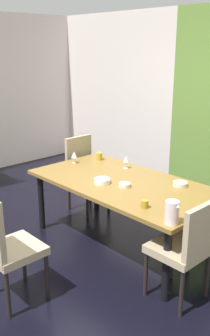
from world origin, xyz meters
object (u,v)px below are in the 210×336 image
Objects in this scene: chair_right_near at (186,245)px; cup_near_shelf at (99,156)px; dining_table at (124,188)px; cup_east at (145,204)px; wine_glass_right at (126,160)px; serving_bowl_north at (102,181)px; serving_bowl_front at (125,185)px; serving_bowl_rear at (180,184)px; wine_glass_center at (74,155)px; chair_head_near at (4,243)px; pitcher_corner at (172,212)px; chair_left_far at (85,170)px.

chair_right_near is 1.96m from cup_near_shelf.
dining_table is 0.71m from cup_east.
wine_glass_right reaches higher than serving_bowl_north.
cup_near_shelf is at bearing 152.63° from serving_bowl_front.
dining_table is at bearing 58.81° from serving_bowl_north.
wine_glass_right is at bearing 131.40° from dining_table.
chair_right_near reaches higher than serving_bowl_rear.
dining_table is at bearing -2.31° from wine_glass_center.
chair_head_near is 14.25× the size of cup_east.
cup_east is 0.36× the size of pitcher_corner.
chair_right_near is at bearing -6.01° from serving_bowl_north.
dining_table is 12.26× the size of serving_bowl_north.
serving_bowl_rear is (1.54, 0.00, 0.21)m from chair_left_far.
serving_bowl_north is at bearing 96.56° from chair_head_near.
dining_table is 1.45m from chair_head_near.
chair_right_near is 13.05× the size of cup_east.
serving_bowl_north is at bearing 167.63° from pitcher_corner.
chair_left_far is at bearing -175.49° from cup_near_shelf.
cup_near_shelf is at bearing 179.05° from serving_bowl_rear.
pitcher_corner reaches higher than serving_bowl_north.
serving_bowl_front is 1.68× the size of cup_east.
cup_near_shelf is (-0.89, 0.46, 0.03)m from serving_bowl_front.
serving_bowl_rear is at bearing 49.61° from serving_bowl_front.
chair_head_near reaches higher than pitcher_corner.
wine_glass_center is at bearing 171.65° from serving_bowl_front.
chair_left_far reaches higher than serving_bowl_front.
chair_right_near is 4.67× the size of pitcher_corner.
pitcher_corner reaches higher than serving_bowl_front.
wine_glass_right is (-0.31, 0.35, 0.18)m from dining_table.
serving_bowl_north is 2.36× the size of cup_east.
chair_head_near is 1.98m from cup_near_shelf.
chair_left_far is 1.09m from serving_bowl_north.
cup_near_shelf is at bearing 94.51° from chair_left_far.
cup_east reaches higher than serving_bowl_north.
serving_bowl_rear is 1.25× the size of serving_bowl_front.
cup_near_shelf reaches higher than dining_table.
chair_head_near is at bearing -58.41° from wine_glass_center.
chair_head_near is 1.52m from chair_right_near.
pitcher_corner is (1.86, -0.48, -0.00)m from wine_glass_center.
cup_east is at bearing 61.83° from chair_head_near.
chair_right_near is 7.78× the size of serving_bowl_front.
dining_table is 0.86m from cup_near_shelf.
chair_right_near is 0.34m from pitcher_corner.
pitcher_corner is (0.96, -0.44, 0.17)m from dining_table.
serving_bowl_rear is (0.80, -0.02, -0.09)m from wine_glass_right.
dining_table is 13.77× the size of serving_bowl_rear.
dining_table is 21.87× the size of cup_near_shelf.
dining_table is at bearing -24.23° from cup_near_shelf.
chair_left_far is at bearing 121.02° from chair_head_near.
dining_table is 0.50m from wine_glass_right.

